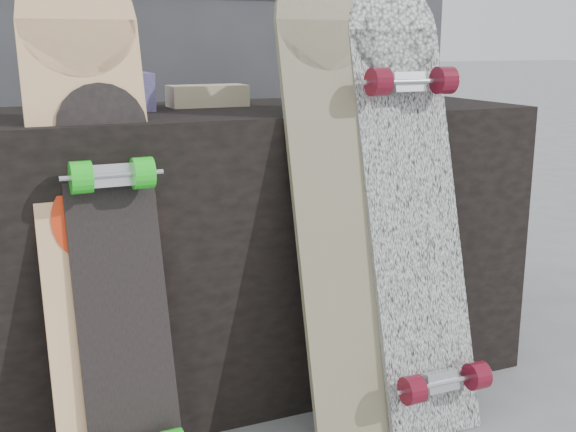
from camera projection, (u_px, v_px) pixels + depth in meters
name	position (u px, v px, depth m)	size (l,w,h in m)	color
vendor_table	(239.00, 246.00, 2.10)	(1.60, 0.60, 0.80)	black
booth	(159.00, 8.00, 2.69)	(2.40, 0.22, 2.20)	#35363B
merch_box_purple	(117.00, 92.00, 1.90)	(0.18, 0.12, 0.10)	navy
merch_box_small	(372.00, 83.00, 2.15)	(0.14, 0.14, 0.12)	navy
merch_box_flat	(207.00, 96.00, 2.05)	(0.22, 0.10, 0.06)	#D1B78C
longboard_geisha	(97.00, 211.00, 1.61)	(0.27, 0.34, 1.16)	beige
longboard_celtic	(340.00, 193.00, 1.78)	(0.26, 0.31, 1.16)	#C8B988
longboard_cascadia	(413.00, 198.00, 1.84)	(0.26, 0.38, 1.14)	white
skateboard_dark	(121.00, 285.00, 1.59)	(0.20, 0.34, 0.89)	black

